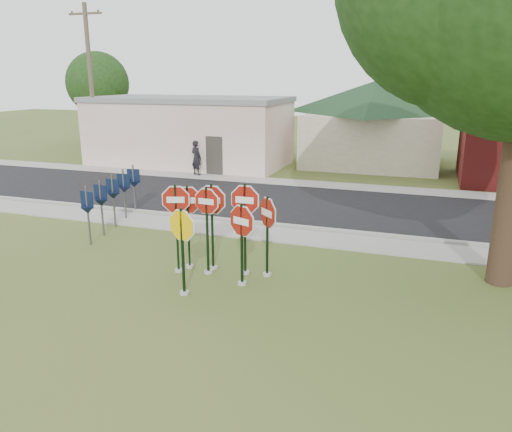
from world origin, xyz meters
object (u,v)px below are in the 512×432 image
(stop_sign_center, at_px, (207,219))
(stop_sign_left, at_px, (176,216))
(stop_sign_yellow, at_px, (182,240))
(pedestrian, at_px, (196,158))
(utility_pole_near, at_px, (91,84))

(stop_sign_center, relative_size, stop_sign_left, 0.98)
(stop_sign_yellow, distance_m, pedestrian, 16.00)
(pedestrian, bearing_deg, utility_pole_near, 17.03)
(utility_pole_near, bearing_deg, stop_sign_center, -44.90)
(stop_sign_center, bearing_deg, stop_sign_yellow, -89.88)
(utility_pole_near, bearing_deg, pedestrian, -5.34)
(stop_sign_yellow, xyz_separation_m, stop_sign_left, (-0.86, 1.34, 0.20))
(stop_sign_center, xyz_separation_m, pedestrian, (-6.65, 13.04, -0.59))
(stop_sign_yellow, bearing_deg, stop_sign_left, 122.83)
(stop_sign_yellow, bearing_deg, pedestrian, 114.60)
(stop_sign_center, height_order, stop_sign_left, stop_sign_left)
(stop_sign_left, relative_size, pedestrian, 1.38)
(stop_sign_yellow, height_order, pedestrian, stop_sign_yellow)
(stop_sign_yellow, relative_size, stop_sign_left, 0.90)
(stop_sign_center, height_order, stop_sign_yellow, stop_sign_center)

